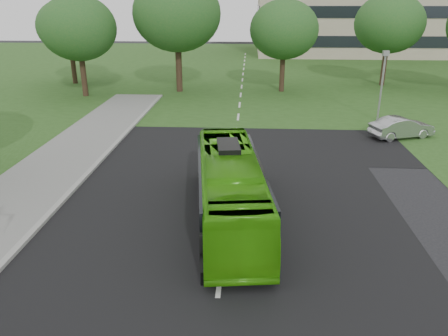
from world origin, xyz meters
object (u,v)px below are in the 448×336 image
sedan (401,127)px  bus (230,188)px  tree_park_a (78,28)px  tree_park_f (69,27)px  tree_park_b (177,14)px  tree_park_c (284,30)px  tree_park_d (389,24)px  camera_pole (383,76)px

sedan → bus: bearing=119.0°
tree_park_a → tree_park_f: size_ratio=1.04×
tree_park_b → tree_park_c: size_ratio=1.25×
tree_park_d → sedan: tree_park_d is taller
tree_park_c → camera_pole: size_ratio=1.69×
tree_park_f → camera_pole: tree_park_f is taller
tree_park_a → camera_pole: size_ratio=1.76×
tree_park_d → sedan: bearing=-101.9°
sedan → tree_park_a: bearing=45.4°
tree_park_c → tree_park_d: bearing=20.0°
tree_park_b → camera_pole: (15.80, -9.75, -3.78)m
tree_park_c → sedan: tree_park_c is taller
tree_park_a → tree_park_b: bearing=17.7°
tree_park_f → camera_pole: bearing=-26.0°
bus → camera_pole: bearing=50.9°
tree_park_f → bus: 34.10m
tree_park_f → sedan: tree_park_f is taller
camera_pole → tree_park_d: bearing=73.2°
tree_park_a → camera_pole: 25.12m
tree_park_c → tree_park_f: bearing=171.9°
tree_park_c → sedan: (6.52, -14.47, -4.92)m
tree_park_a → sedan: tree_park_a is taller
tree_park_c → camera_pole: (6.21, -10.31, -2.43)m
tree_park_b → sedan: bearing=-40.8°
tree_park_b → bus: bearing=-76.9°
tree_park_a → bus: size_ratio=0.91×
tree_park_c → bus: (-3.67, -26.01, -4.26)m
bus → tree_park_c: bearing=75.1°
tree_park_c → tree_park_d: tree_park_d is taller
tree_park_a → bus: tree_park_a is taller
tree_park_a → camera_pole: bearing=-16.7°
tree_park_b → tree_park_d: size_ratio=1.17×
camera_pole → tree_park_c: bearing=120.6°
tree_park_c → bus: tree_park_c is taller
tree_park_c → sedan: 16.62m
tree_park_a → bus: 27.21m
tree_park_f → sedan: size_ratio=2.06×
sedan → tree_park_d: bearing=-31.4°
tree_park_a → camera_pole: (23.92, -7.16, -2.68)m
bus → camera_pole: 18.64m
bus → tree_park_d: bearing=57.9°
tree_park_a → sedan: (24.24, -11.32, -5.17)m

